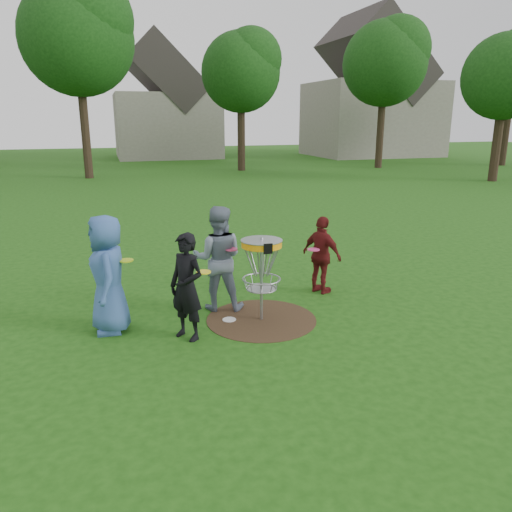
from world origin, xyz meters
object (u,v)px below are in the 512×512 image
object	(u,v)px
player_blue	(108,274)
disc_golf_basket	(262,260)
player_black	(187,287)
player_maroon	(322,255)
player_grey	(218,258)

from	to	relation	value
player_blue	disc_golf_basket	xyz separation A→B (m)	(2.34, -0.27, 0.11)
player_blue	player_black	size ratio (longest dim) A/B	1.13
player_maroon	disc_golf_basket	xyz separation A→B (m)	(-1.47, -0.93, 0.29)
player_black	disc_golf_basket	bearing A→B (deg)	66.92
player_maroon	player_grey	bearing A→B (deg)	68.68
player_blue	player_maroon	size ratio (longest dim) A/B	1.25
player_blue	disc_golf_basket	size ratio (longest dim) A/B	1.32
player_maroon	player_black	bearing A→B (deg)	87.28
player_black	disc_golf_basket	size ratio (longest dim) A/B	1.16
player_grey	disc_golf_basket	xyz separation A→B (m)	(0.55, -0.71, 0.12)
player_blue	player_grey	world-z (taller)	player_blue
player_grey	player_maroon	distance (m)	2.04
player_black	player_maroon	bearing A→B (deg)	76.80
player_maroon	disc_golf_basket	bearing A→B (deg)	94.66
player_blue	player_grey	xyz separation A→B (m)	(1.80, 0.43, -0.01)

